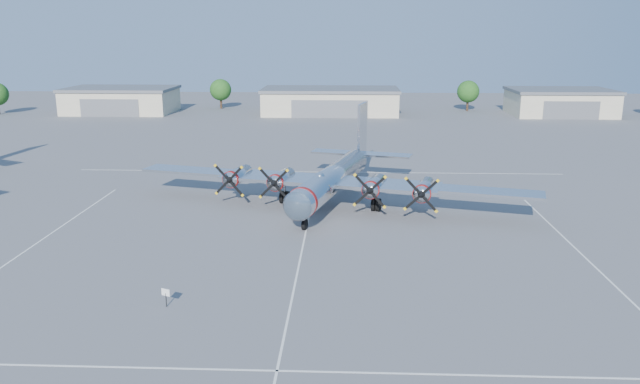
{
  "coord_description": "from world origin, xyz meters",
  "views": [
    {
      "loc": [
        3.43,
        -50.63,
        16.93
      ],
      "look_at": [
        1.17,
        2.59,
        3.2
      ],
      "focal_mm": 35.0,
      "sensor_mm": 36.0,
      "label": 1
    }
  ],
  "objects_px": {
    "tree_west": "(221,90)",
    "main_bomber_b29": "(334,203)",
    "hangar_east": "(560,102)",
    "tree_east": "(468,92)",
    "info_placard": "(166,294)",
    "hangar_center": "(330,101)",
    "hangar_west": "(121,100)"
  },
  "relations": [
    {
      "from": "hangar_center",
      "to": "tree_west",
      "type": "distance_m",
      "value": 26.3
    },
    {
      "from": "hangar_west",
      "to": "info_placard",
      "type": "distance_m",
      "value": 103.47
    },
    {
      "from": "main_bomber_b29",
      "to": "hangar_east",
      "type": "bearing_deg",
      "value": 72.21
    },
    {
      "from": "hangar_center",
      "to": "tree_east",
      "type": "relative_size",
      "value": 4.31
    },
    {
      "from": "hangar_center",
      "to": "tree_east",
      "type": "distance_m",
      "value": 30.64
    },
    {
      "from": "hangar_east",
      "to": "tree_west",
      "type": "xyz_separation_m",
      "value": [
        -73.0,
        8.04,
        1.51
      ]
    },
    {
      "from": "tree_west",
      "to": "info_placard",
      "type": "relative_size",
      "value": 5.51
    },
    {
      "from": "tree_east",
      "to": "main_bomber_b29",
      "type": "distance_m",
      "value": 82.24
    },
    {
      "from": "hangar_east",
      "to": "tree_east",
      "type": "height_order",
      "value": "tree_east"
    },
    {
      "from": "info_placard",
      "to": "hangar_east",
      "type": "bearing_deg",
      "value": 83.43
    },
    {
      "from": "hangar_east",
      "to": "main_bomber_b29",
      "type": "xyz_separation_m",
      "value": [
        -45.71,
        -71.27,
        -2.71
      ]
    },
    {
      "from": "hangar_west",
      "to": "tree_west",
      "type": "xyz_separation_m",
      "value": [
        20.0,
        8.04,
        1.51
      ]
    },
    {
      "from": "info_placard",
      "to": "hangar_center",
      "type": "bearing_deg",
      "value": 108.82
    },
    {
      "from": "info_placard",
      "to": "tree_west",
      "type": "bearing_deg",
      "value": 122.78
    },
    {
      "from": "hangar_east",
      "to": "main_bomber_b29",
      "type": "height_order",
      "value": "hangar_east"
    },
    {
      "from": "tree_east",
      "to": "info_placard",
      "type": "height_order",
      "value": "tree_east"
    },
    {
      "from": "hangar_east",
      "to": "tree_east",
      "type": "xyz_separation_m",
      "value": [
        -18.0,
        6.04,
        1.51
      ]
    },
    {
      "from": "hangar_center",
      "to": "info_placard",
      "type": "relative_size",
      "value": 23.73
    },
    {
      "from": "tree_west",
      "to": "info_placard",
      "type": "bearing_deg",
      "value": -80.69
    },
    {
      "from": "tree_west",
      "to": "info_placard",
      "type": "height_order",
      "value": "tree_west"
    },
    {
      "from": "info_placard",
      "to": "hangar_west",
      "type": "bearing_deg",
      "value": 134.51
    },
    {
      "from": "hangar_west",
      "to": "tree_west",
      "type": "height_order",
      "value": "tree_west"
    },
    {
      "from": "hangar_east",
      "to": "main_bomber_b29",
      "type": "relative_size",
      "value": 0.51
    },
    {
      "from": "tree_east",
      "to": "tree_west",
      "type": "bearing_deg",
      "value": 177.92
    },
    {
      "from": "hangar_east",
      "to": "tree_east",
      "type": "bearing_deg",
      "value": 161.46
    },
    {
      "from": "hangar_east",
      "to": "tree_west",
      "type": "height_order",
      "value": "tree_west"
    },
    {
      "from": "tree_west",
      "to": "main_bomber_b29",
      "type": "xyz_separation_m",
      "value": [
        27.29,
        -79.31,
        -4.22
      ]
    },
    {
      "from": "hangar_west",
      "to": "main_bomber_b29",
      "type": "relative_size",
      "value": 0.56
    },
    {
      "from": "tree_east",
      "to": "hangar_west",
      "type": "bearing_deg",
      "value": -175.4
    },
    {
      "from": "hangar_west",
      "to": "tree_east",
      "type": "xyz_separation_m",
      "value": [
        75.0,
        6.04,
        1.51
      ]
    },
    {
      "from": "hangar_east",
      "to": "hangar_center",
      "type": "bearing_deg",
      "value": -180.0
    },
    {
      "from": "hangar_center",
      "to": "info_placard",
      "type": "height_order",
      "value": "hangar_center"
    }
  ]
}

